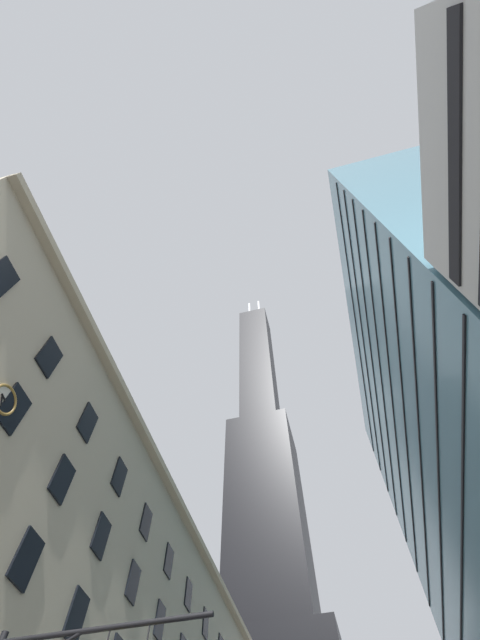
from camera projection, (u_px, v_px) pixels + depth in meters
name	position (u px, v px, depth m)	size (l,w,h in m)	color
dark_skyscraper	(270.00, 566.00, 99.29)	(27.37, 27.37, 195.74)	black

